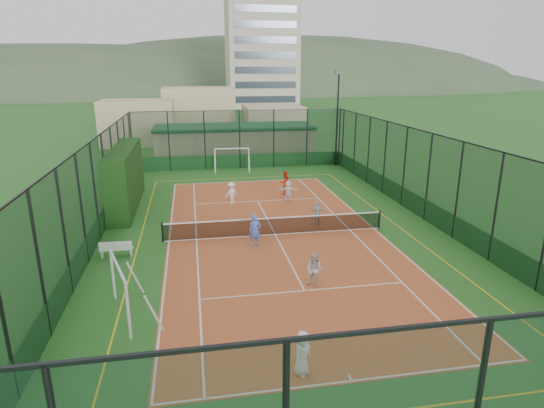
{
  "coord_description": "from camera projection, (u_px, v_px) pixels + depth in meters",
  "views": [
    {
      "loc": [
        -4.11,
        -22.12,
        8.46
      ],
      "look_at": [
        0.12,
        1.67,
        1.2
      ],
      "focal_mm": 30.0,
      "sensor_mm": 36.0,
      "label": 1
    }
  ],
  "objects": [
    {
      "name": "ground",
      "position": [
        275.0,
        235.0,
        23.98
      ],
      "size": [
        300.0,
        300.0,
        0.0
      ],
      "primitive_type": "plane",
      "color": "#295E20",
      "rests_on": "ground"
    },
    {
      "name": "court_slab",
      "position": [
        275.0,
        235.0,
        23.98
      ],
      "size": [
        11.17,
        23.97,
        0.01
      ],
      "primitive_type": "cube",
      "color": "#AD4C26",
      "rests_on": "ground"
    },
    {
      "name": "tennis_net",
      "position": [
        275.0,
        225.0,
        23.83
      ],
      "size": [
        11.67,
        0.12,
        1.06
      ],
      "primitive_type": null,
      "color": "black",
      "rests_on": "ground"
    },
    {
      "name": "perimeter_fence",
      "position": [
        275.0,
        189.0,
        23.26
      ],
      "size": [
        18.12,
        34.12,
        5.0
      ],
      "primitive_type": null,
      "color": "black",
      "rests_on": "ground"
    },
    {
      "name": "floodlight_ne",
      "position": [
        337.0,
        119.0,
        39.89
      ],
      "size": [
        0.6,
        0.26,
        8.25
      ],
      "primitive_type": null,
      "color": "black",
      "rests_on": "ground"
    },
    {
      "name": "clubhouse",
      "position": [
        234.0,
        141.0,
        44.27
      ],
      "size": [
        15.2,
        7.2,
        3.15
      ],
      "primitive_type": null,
      "color": "tan",
      "rests_on": "ground"
    },
    {
      "name": "apartment_tower",
      "position": [
        261.0,
        37.0,
        99.0
      ],
      "size": [
        15.0,
        12.0,
        30.0
      ],
      "primitive_type": "cube",
      "color": "beige",
      "rests_on": "ground"
    },
    {
      "name": "distant_hills",
      "position": [
        201.0,
        92.0,
        165.42
      ],
      "size": [
        200.0,
        60.0,
        24.0
      ],
      "primitive_type": null,
      "color": "#384C33",
      "rests_on": "ground"
    },
    {
      "name": "hedge_left",
      "position": [
        125.0,
        178.0,
        28.37
      ],
      "size": [
        1.29,
        8.6,
        3.76
      ],
      "primitive_type": "cube",
      "color": "black",
      "rests_on": "ground"
    },
    {
      "name": "white_bench",
      "position": [
        116.0,
        249.0,
        21.06
      ],
      "size": [
        1.49,
        0.45,
        0.84
      ],
      "primitive_type": null,
      "rotation": [
        0.0,
        0.0,
        -0.02
      ],
      "color": "white",
      "rests_on": "ground"
    },
    {
      "name": "futsal_goal_near",
      "position": [
        120.0,
        292.0,
        15.78
      ],
      "size": [
        3.22,
        1.78,
        2.0
      ],
      "primitive_type": null,
      "rotation": [
        0.0,
        0.0,
        1.88
      ],
      "color": "white",
      "rests_on": "ground"
    },
    {
      "name": "futsal_goal_far",
      "position": [
        232.0,
        160.0,
        38.67
      ],
      "size": [
        3.01,
        1.07,
        1.91
      ],
      "primitive_type": null,
      "rotation": [
        0.0,
        0.0,
        -0.07
      ],
      "color": "white",
      "rests_on": "ground"
    },
    {
      "name": "child_near_left",
      "position": [
        302.0,
        353.0,
        12.9
      ],
      "size": [
        0.78,
        0.76,
        1.35
      ],
      "primitive_type": "imported",
      "rotation": [
        0.0,
        0.0,
        0.74
      ],
      "color": "silver",
      "rests_on": "court_slab"
    },
    {
      "name": "child_near_mid",
      "position": [
        255.0,
        230.0,
        22.27
      ],
      "size": [
        0.6,
        0.42,
        1.6
      ],
      "primitive_type": "imported",
      "rotation": [
        0.0,
        0.0,
        -0.06
      ],
      "color": "#4C76D9",
      "rests_on": "court_slab"
    },
    {
      "name": "child_near_right",
      "position": [
        315.0,
        270.0,
        18.1
      ],
      "size": [
        0.87,
        0.84,
        1.42
      ],
      "primitive_type": "imported",
      "rotation": [
        0.0,
        0.0,
        -0.63
      ],
      "color": "silver",
      "rests_on": "court_slab"
    },
    {
      "name": "child_far_left",
      "position": [
        231.0,
        193.0,
        29.23
      ],
      "size": [
        1.07,
        0.96,
        1.44
      ],
      "primitive_type": "imported",
      "rotation": [
        0.0,
        0.0,
        3.72
      ],
      "color": "white",
      "rests_on": "court_slab"
    },
    {
      "name": "child_far_right",
      "position": [
        317.0,
        213.0,
        25.35
      ],
      "size": [
        0.81,
        0.4,
        1.34
      ],
      "primitive_type": "imported",
      "rotation": [
        0.0,
        0.0,
        3.05
      ],
      "color": "silver",
      "rests_on": "court_slab"
    },
    {
      "name": "child_far_back",
      "position": [
        288.0,
        191.0,
        29.71
      ],
      "size": [
        1.38,
        0.67,
        1.43
      ],
      "primitive_type": "imported",
      "rotation": [
        0.0,
        0.0,
        2.95
      ],
      "color": "white",
      "rests_on": "court_slab"
    },
    {
      "name": "coach",
      "position": [
        285.0,
        183.0,
        31.51
      ],
      "size": [
        0.91,
        0.78,
        1.63
      ],
      "primitive_type": "imported",
      "rotation": [
        0.0,
        0.0,
        3.37
      ],
      "color": "red",
      "rests_on": "court_slab"
    },
    {
      "name": "tennis_balls",
      "position": [
        260.0,
        228.0,
        24.86
      ],
      "size": [
        5.7,
        1.18,
        0.07
      ],
      "color": "#CCE033",
      "rests_on": "court_slab"
    }
  ]
}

